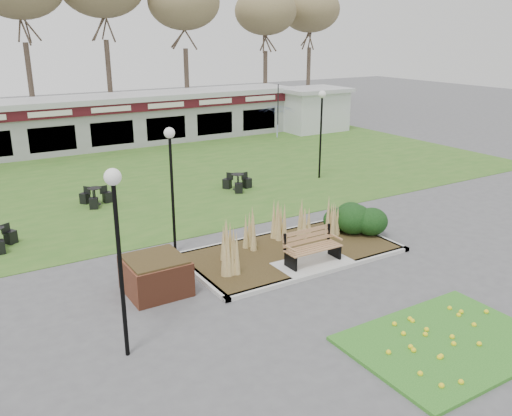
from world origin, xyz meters
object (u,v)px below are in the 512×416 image
food_pavilion (104,121)px  lamp_post_far_right (321,115)px  service_hut (313,109)px  patio_umbrella (278,122)px  bistro_set_a (95,199)px  park_bench (311,246)px  lamp_post_near_right (171,163)px  lamp_post_near_left (117,223)px  brick_planter (156,275)px  bistro_set_c (238,184)px

food_pavilion → lamp_post_far_right: bearing=-63.0°
service_hut → patio_umbrella: (-5.50, -4.04, 0.16)m
lamp_post_far_right → service_hut: bearing=54.3°
service_hut → bistro_set_a: service_hut is taller
park_bench → bistro_set_a: 9.62m
service_hut → lamp_post_far_right: size_ratio=1.11×
service_hut → lamp_post_near_right: bearing=-138.0°
food_pavilion → bistro_set_a: (-3.67, -10.83, -1.23)m
food_pavilion → service_hut: (13.50, -1.96, -0.03)m
service_hut → patio_umbrella: bearing=-143.7°
patio_umbrella → lamp_post_near_right: bearing=-135.4°
lamp_post_near_left → bistro_set_a: 11.09m
park_bench → service_hut: (13.50, 17.75, 0.86)m
brick_planter → lamp_post_near_left: size_ratio=0.38×
food_pavilion → patio_umbrella: bearing=-36.9°
food_pavilion → lamp_post_near_right: 17.07m
park_bench → patio_umbrella: (8.00, 13.72, 1.02)m
food_pavilion → lamp_post_near_left: bearing=-105.7°
lamp_post_near_right → lamp_post_far_right: lamp_post_far_right is taller
bistro_set_c → patio_umbrella: 8.48m
service_hut → bistro_set_c: service_hut is taller
lamp_post_near_right → lamp_post_near_left: bearing=-123.8°
brick_planter → lamp_post_far_right: 12.82m
food_pavilion → service_hut: bearing=-8.3°
lamp_post_near_right → bistro_set_a: 6.50m
lamp_post_far_right → park_bench: bearing=-129.3°
lamp_post_near_right → service_hut: bearing=42.0°
brick_planter → bistro_set_a: brick_planter is taller
lamp_post_far_right → bistro_set_a: size_ratio=3.14×
brick_planter → bistro_set_a: bearing=84.9°
lamp_post_far_right → patio_umbrella: (1.81, 6.15, -1.27)m
food_pavilion → bistro_set_a: 11.50m
lamp_post_near_left → lamp_post_far_right: size_ratio=1.01×
service_hut → lamp_post_far_right: bearing=-125.7°
lamp_post_near_left → patio_umbrella: lamp_post_near_left is taller
lamp_post_near_left → lamp_post_far_right: 15.25m
park_bench → lamp_post_far_right: bearing=50.7°
park_bench → bistro_set_a: (-3.67, 8.89, -0.34)m
lamp_post_near_right → bistro_set_c: (4.97, 4.88, -2.54)m
service_hut → lamp_post_far_right: 12.62m
park_bench → patio_umbrella: 15.91m
bistro_set_c → lamp_post_near_left: bearing=-130.3°
lamp_post_far_right → bistro_set_c: (-4.14, 0.27, -2.63)m
lamp_post_near_right → bistro_set_c: size_ratio=3.00×
food_pavilion → bistro_set_a: size_ratio=19.55×
service_hut → bistro_set_a: bearing=-152.7°
patio_umbrella → park_bench: bearing=-120.3°
lamp_post_near_left → bistro_set_a: (2.32, 10.51, -2.67)m
lamp_post_near_left → patio_umbrella: size_ratio=1.58×
patio_umbrella → bistro_set_c: bearing=-135.3°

